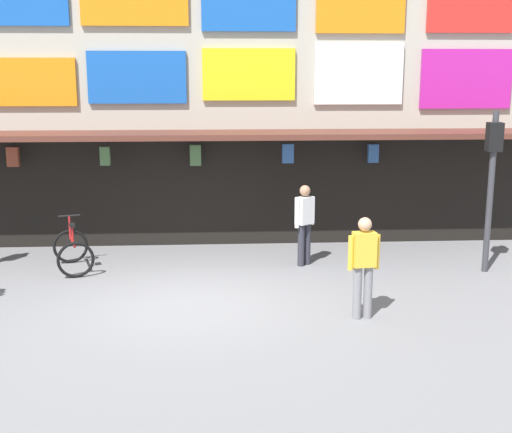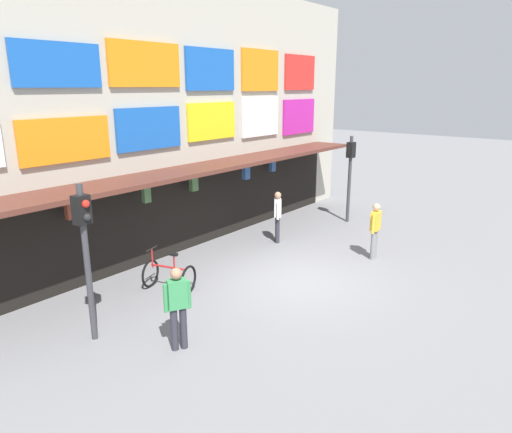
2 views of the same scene
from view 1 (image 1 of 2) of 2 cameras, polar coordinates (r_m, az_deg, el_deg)
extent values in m
plane|color=slate|center=(11.87, -5.61, -7.19)|extent=(80.00, 80.00, 0.00)
cube|color=#B2AD9E|center=(15.80, -5.30, 12.39)|extent=(18.00, 1.20, 8.00)
cube|color=#592D23|center=(14.56, -5.35, 6.90)|extent=(15.30, 1.40, 0.12)
cube|color=blue|center=(15.78, -19.61, 16.83)|extent=(2.13, 0.08, 0.99)
cube|color=blue|center=(15.24, -0.63, 17.77)|extent=(2.06, 0.08, 1.23)
cube|color=orange|center=(15.56, 8.92, 17.65)|extent=(1.97, 0.08, 1.37)
cube|color=red|center=(16.24, 17.81, 16.91)|extent=(1.95, 0.08, 1.28)
cube|color=orange|center=(15.71, -19.17, 10.74)|extent=(2.28, 0.08, 1.03)
cube|color=blue|center=(15.24, -10.08, 11.57)|extent=(2.15, 0.08, 1.13)
cube|color=yellow|center=(15.16, -0.61, 11.98)|extent=(2.05, 0.08, 1.13)
cube|color=white|center=(15.48, 8.72, 11.90)|extent=(1.99, 0.08, 1.35)
cube|color=#B71E93|center=(16.17, 17.43, 11.09)|extent=(2.09, 0.08, 1.32)
cylinder|color=black|center=(15.55, -20.03, 5.95)|extent=(0.02, 0.02, 0.21)
cube|color=brown|center=(15.58, -19.95, 4.79)|extent=(0.25, 0.15, 0.42)
cylinder|color=black|center=(14.86, -12.75, 6.16)|extent=(0.02, 0.02, 0.19)
cube|color=#477042|center=(14.89, -12.70, 5.03)|extent=(0.21, 0.13, 0.40)
cylinder|color=black|center=(14.89, -5.19, 6.43)|extent=(0.02, 0.02, 0.18)
cube|color=#477042|center=(14.93, -5.16, 5.21)|extent=(0.24, 0.15, 0.45)
cylinder|color=black|center=(14.60, 2.73, 6.45)|extent=(0.02, 0.02, 0.13)
cube|color=#2D5693|center=(14.63, 2.72, 5.38)|extent=(0.25, 0.15, 0.42)
cylinder|color=black|center=(15.32, 9.96, 6.43)|extent=(0.02, 0.02, 0.20)
cube|color=#2D5693|center=(15.35, 9.92, 5.31)|extent=(0.23, 0.14, 0.41)
cube|color=black|center=(15.42, -5.17, 2.13)|extent=(15.30, 0.04, 2.50)
cylinder|color=#38383D|center=(13.95, 19.29, 1.89)|extent=(0.12, 0.12, 3.20)
cube|color=black|center=(13.81, 19.61, 6.38)|extent=(0.29, 0.25, 0.56)
sphere|color=black|center=(13.92, 19.46, 6.97)|extent=(0.15, 0.15, 0.15)
sphere|color=#19DB3D|center=(13.94, 19.39, 5.91)|extent=(0.15, 0.15, 0.15)
torus|color=black|center=(14.56, -15.48, -2.46)|extent=(0.71, 0.27, 0.72)
torus|color=black|center=(13.50, -15.07, -3.58)|extent=(0.71, 0.27, 0.72)
cylinder|color=#B21E1E|center=(13.96, -15.34, -2.00)|extent=(0.33, 0.96, 0.05)
cylinder|color=#B21E1E|center=(13.76, -15.32, -1.48)|extent=(0.04, 0.04, 0.35)
cube|color=black|center=(13.72, -15.36, -0.71)|extent=(0.15, 0.22, 0.06)
cylinder|color=#B21E1E|center=(14.38, -15.55, -0.92)|extent=(0.04, 0.04, 0.50)
cylinder|color=black|center=(14.33, -15.60, 0.06)|extent=(0.43, 0.16, 0.04)
cylinder|color=gray|center=(11.07, 9.49, -6.35)|extent=(0.14, 0.14, 0.88)
cylinder|color=gray|center=(11.01, 8.60, -6.42)|extent=(0.14, 0.14, 0.88)
cube|color=gold|center=(10.84, 9.17, -2.77)|extent=(0.38, 0.26, 0.56)
sphere|color=tan|center=(10.74, 9.25, -0.65)|extent=(0.22, 0.22, 0.22)
cylinder|color=gold|center=(10.92, 10.26, -2.96)|extent=(0.09, 0.09, 0.56)
cylinder|color=gold|center=(10.78, 8.06, -3.09)|extent=(0.09, 0.09, 0.56)
cylinder|color=#2D2D38|center=(13.83, 3.85, -2.45)|extent=(0.14, 0.14, 0.88)
cylinder|color=#2D2D38|center=(13.96, 4.37, -2.32)|extent=(0.14, 0.14, 0.88)
cube|color=white|center=(13.73, 4.16, 0.52)|extent=(0.42, 0.40, 0.56)
sphere|color=#A87A5B|center=(13.66, 4.19, 2.21)|extent=(0.22, 0.22, 0.22)
cylinder|color=white|center=(13.59, 3.51, 0.19)|extent=(0.09, 0.09, 0.56)
cylinder|color=white|center=(13.90, 4.79, 0.44)|extent=(0.09, 0.09, 0.56)
camera|label=2|loc=(11.14, -68.79, 9.74)|focal=32.63mm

